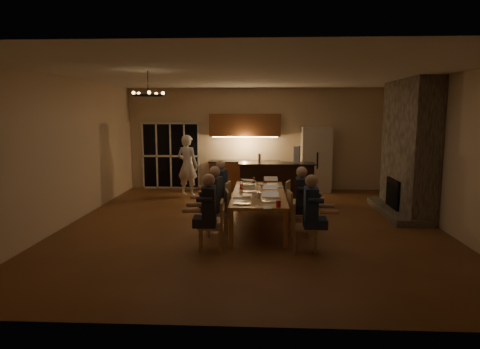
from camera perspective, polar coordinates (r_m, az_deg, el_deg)
The scene contains 44 objects.
floor at distance 9.41m, azimuth 1.52°, elevation -6.73°, with size 9.00×9.00×0.00m, color brown.
back_wall at distance 13.63m, azimuth 1.98°, elevation 4.74°, with size 8.00×0.04×3.20m, color #C4AB8A.
left_wall at distance 10.05m, azimuth -22.04°, elevation 2.91°, with size 0.04×9.00×3.20m, color #C4AB8A.
right_wall at distance 9.89m, azimuth 25.56°, elevation 2.63°, with size 0.04×9.00×3.20m, color #C4AB8A.
ceiling at distance 9.12m, azimuth 1.60°, elevation 13.21°, with size 8.00×9.00×0.04m, color white.
french_doors at distance 13.93m, azimuth -9.22°, elevation 2.45°, with size 1.86×0.08×2.10m, color black.
fireplace at distance 10.90m, azimuth 21.59°, elevation 3.30°, with size 0.58×2.50×3.20m, color #76695C.
kitchenette at distance 13.35m, azimuth 0.67°, elevation 2.95°, with size 2.24×0.68×2.40m, color brown, non-canonical shape.
refrigerator at distance 13.42m, azimuth 10.09°, elevation 1.99°, with size 0.90×0.68×2.00m, color beige.
dining_table at distance 9.13m, azimuth 2.52°, elevation -4.76°, with size 1.10×2.95×0.75m, color #C17E4D.
bar_island at distance 11.74m, azimuth 4.89°, elevation -1.06°, with size 2.07×0.68×1.08m, color black.
chair_left_near at distance 7.65m, azimuth -3.93°, elevation -6.80°, with size 0.44×0.44×0.89m, color tan, non-canonical shape.
chair_left_mid at distance 8.60m, azimuth -3.06°, elevation -5.11°, with size 0.44×0.44×0.89m, color tan, non-canonical shape.
chair_left_far at distance 9.69m, azimuth -2.77°, elevation -3.59°, with size 0.44×0.44×0.89m, color tan, non-canonical shape.
chair_right_near at distance 7.64m, azimuth 8.71°, elevation -6.91°, with size 0.44×0.44×0.89m, color tan, non-canonical shape.
chair_right_mid at distance 8.63m, azimuth 7.92°, elevation -5.14°, with size 0.44×0.44×0.89m, color tan, non-canonical shape.
chair_right_far at distance 9.81m, azimuth 7.54°, elevation -3.50°, with size 0.44×0.44×0.89m, color tan, non-canonical shape.
person_left_near at distance 7.55m, azimuth -4.14°, elevation -5.09°, with size 0.60×0.60×1.38m, color #24282F, non-canonical shape.
person_right_near at distance 7.55m, azimuth 9.41°, elevation -5.18°, with size 0.60×0.60×1.38m, color navy, non-canonical shape.
person_left_mid at distance 8.60m, azimuth -3.36°, elevation -3.44°, with size 0.60×0.60×1.38m, color #31363A, non-canonical shape.
person_right_mid at distance 8.61m, azimuth 8.15°, elevation -3.50°, with size 0.60×0.60×1.38m, color #24282F, non-canonical shape.
person_left_far at distance 9.71m, azimuth -2.58°, elevation -2.09°, with size 0.60×0.60×1.38m, color navy, non-canonical shape.
standing_person at distance 12.62m, azimuth -7.02°, elevation 1.21°, with size 0.66×0.43×1.80m, color white.
chandelier at distance 8.29m, azimuth -12.14°, elevation 10.28°, with size 0.59×0.59×0.03m, color black.
laptop_a at distance 7.95m, azimuth 0.29°, elevation -3.12°, with size 0.32×0.28×0.23m, color silver, non-canonical shape.
laptop_b at distance 8.14m, azimuth 4.02°, elevation -2.87°, with size 0.32×0.28×0.23m, color silver, non-canonical shape.
laptop_c at distance 9.15m, azimuth 1.28°, elevation -1.61°, with size 0.32×0.28×0.23m, color silver, non-canonical shape.
laptop_d at distance 8.95m, azimuth 3.94°, elevation -1.86°, with size 0.32×0.28×0.23m, color silver, non-canonical shape.
laptop_e at distance 10.08m, azimuth 1.34°, elevation -0.70°, with size 0.32×0.28×0.23m, color silver, non-canonical shape.
laptop_f at distance 10.10m, azimuth 4.17°, elevation -0.70°, with size 0.32×0.28×0.23m, color silver, non-canonical shape.
mug_front at distance 8.61m, azimuth 1.95°, elevation -2.67°, with size 0.09×0.09×0.10m, color silver.
mug_mid at distance 9.58m, azimuth 2.97°, elevation -1.56°, with size 0.08×0.08×0.10m, color silver.
mug_back at distance 9.88m, azimuth 0.23°, elevation -1.25°, with size 0.09×0.09×0.10m, color silver.
redcup_near at distance 7.70m, azimuth 5.15°, elevation -3.92°, with size 0.09×0.09×0.12m, color #AC160B.
redcup_mid at distance 9.46m, azimuth 0.21°, elevation -1.62°, with size 0.08×0.08×0.12m, color #AC160B.
redcup_far at distance 10.41m, azimuth 3.40°, elevation -0.72°, with size 0.09×0.09×0.12m, color #AC160B.
can_silver at distance 8.43m, azimuth 2.56°, elevation -2.84°, with size 0.07×0.07×0.12m, color #B2B2B7.
can_cola at distance 10.37m, azimuth 1.82°, elevation -0.75°, with size 0.07×0.07×0.12m, color #3F0F0C.
plate_near at distance 8.54m, azimuth 4.60°, elevation -3.06°, with size 0.23×0.23×0.02m, color silver.
plate_left at distance 8.22m, azimuth 0.23°, elevation -3.47°, with size 0.26×0.26×0.02m, color silver.
plate_far at distance 9.78m, azimuth 5.09°, elevation -1.62°, with size 0.26×0.26×0.02m, color silver.
notepad at distance 7.63m, azimuth 3.67°, elevation -4.44°, with size 0.15×0.21×0.01m, color white.
bar_bottle at distance 11.72m, azimuth 2.61°, elevation 2.21°, with size 0.07×0.07×0.24m, color #99999E.
bar_blender at distance 11.61m, azimuth 7.60°, elevation 2.64°, with size 0.15×0.15×0.46m, color silver.
Camera 1 is at (0.20, -9.09, 2.43)m, focal length 32.00 mm.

